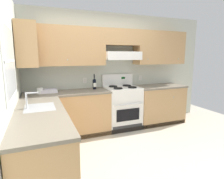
{
  "coord_description": "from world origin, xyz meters",
  "views": [
    {
      "loc": [
        -1.25,
        -2.5,
        1.61
      ],
      "look_at": [
        0.02,
        0.7,
        1.0
      ],
      "focal_mm": 30.31,
      "sensor_mm": 36.0,
      "label": 1
    }
  ],
  "objects_px": {
    "bowl": "(49,91)",
    "paper_towel_roll": "(40,91)",
    "wine_bottle": "(94,83)",
    "stove": "(122,107)"
  },
  "relations": [
    {
      "from": "bowl",
      "to": "wine_bottle",
      "type": "bearing_deg",
      "value": 2.09
    },
    {
      "from": "bowl",
      "to": "paper_towel_roll",
      "type": "relative_size",
      "value": 2.77
    },
    {
      "from": "bowl",
      "to": "stove",
      "type": "bearing_deg",
      "value": -2.57
    },
    {
      "from": "stove",
      "to": "paper_towel_roll",
      "type": "relative_size",
      "value": 10.79
    },
    {
      "from": "paper_towel_roll",
      "to": "bowl",
      "type": "bearing_deg",
      "value": 16.43
    },
    {
      "from": "bowl",
      "to": "paper_towel_roll",
      "type": "bearing_deg",
      "value": -163.57
    },
    {
      "from": "wine_bottle",
      "to": "bowl",
      "type": "xyz_separation_m",
      "value": [
        -0.93,
        -0.03,
        -0.11
      ]
    },
    {
      "from": "wine_bottle",
      "to": "paper_towel_roll",
      "type": "relative_size",
      "value": 2.9
    },
    {
      "from": "wine_bottle",
      "to": "bowl",
      "type": "distance_m",
      "value": 0.94
    },
    {
      "from": "bowl",
      "to": "paper_towel_roll",
      "type": "xyz_separation_m",
      "value": [
        -0.17,
        -0.05,
        0.03
      ]
    }
  ]
}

